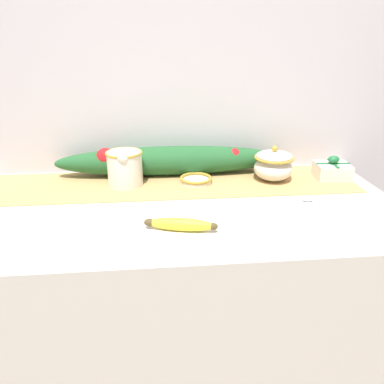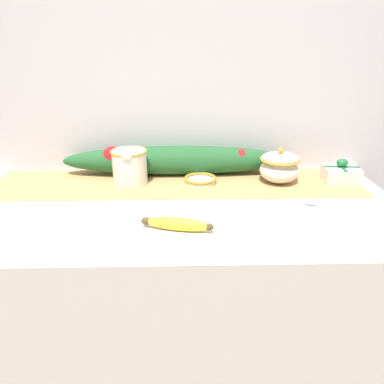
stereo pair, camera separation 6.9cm
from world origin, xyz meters
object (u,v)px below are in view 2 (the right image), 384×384
(cream_pitcher, at_px, (130,166))
(spoon, at_px, (307,203))
(small_dish, at_px, (200,180))
(gift_box, at_px, (341,174))
(banana, at_px, (177,224))
(sugar_bowl, at_px, (279,167))

(cream_pitcher, height_order, spoon, cream_pitcher)
(small_dish, height_order, gift_box, gift_box)
(cream_pitcher, distance_m, gift_box, 0.69)
(spoon, height_order, gift_box, gift_box)
(small_dish, distance_m, banana, 0.33)
(banana, height_order, spoon, banana)
(small_dish, relative_size, spoon, 0.67)
(cream_pitcher, bearing_deg, spoon, -18.79)
(sugar_bowl, bearing_deg, cream_pitcher, 179.87)
(banana, bearing_deg, small_dish, 77.27)
(sugar_bowl, xyz_separation_m, spoon, (0.04, -0.18, -0.05))
(cream_pitcher, height_order, small_dish, cream_pitcher)
(small_dish, distance_m, spoon, 0.35)
(sugar_bowl, distance_m, spoon, 0.19)
(sugar_bowl, height_order, gift_box, sugar_bowl)
(gift_box, bearing_deg, cream_pitcher, 179.66)
(spoon, bearing_deg, gift_box, 48.23)
(sugar_bowl, xyz_separation_m, small_dish, (-0.26, -0.00, -0.04))
(sugar_bowl, height_order, small_dish, sugar_bowl)
(small_dish, bearing_deg, gift_box, -0.13)
(small_dish, xyz_separation_m, banana, (-0.07, -0.32, 0.00))
(spoon, relative_size, gift_box, 1.33)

